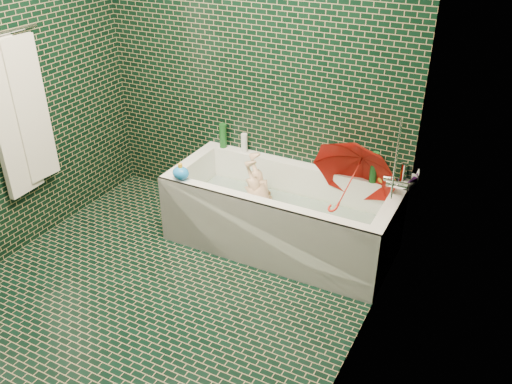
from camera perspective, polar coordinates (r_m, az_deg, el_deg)
The scene contains 20 objects.
floor at distance 3.77m, azimuth -10.56°, elevation -11.38°, with size 2.80×2.80×0.00m, color black.
wall_back at distance 4.22m, azimuth -0.46°, elevation 13.07°, with size 2.80×2.80×0.00m, color black.
wall_right at distance 2.55m, azimuth 10.77°, elevation 1.15°, with size 2.80×2.80×0.00m, color black.
bathtub at distance 4.14m, azimuth 2.57°, elevation -3.09°, with size 1.70×0.75×0.55m.
bath_mat at distance 4.19m, azimuth 2.66°, elevation -3.62°, with size 1.35×0.47×0.01m, color green.
water at distance 4.11m, azimuth 2.70°, elevation -1.94°, with size 1.48×0.53×0.00m, color silver.
towel_rail at distance 4.05m, azimuth -25.19°, elevation 14.86°, with size 0.02×0.02×0.58m, color silver.
towel at distance 4.20m, azimuth -23.63°, elevation 7.32°, with size 0.08×0.44×1.12m.
faucet at distance 3.65m, azimuth 14.46°, elevation 1.34°, with size 0.18×0.19×0.55m.
child at distance 4.16m, azimuth 0.76°, elevation -1.36°, with size 0.29×0.19×0.79m, color #E3B38E.
umbrella at distance 3.85m, azimuth 9.81°, elevation 0.94°, with size 0.60×0.60×0.53m, color red.
soap_bottle_a at distance 4.02m, azimuth 14.97°, elevation 0.38°, with size 0.10×0.11×0.27m, color white.
soap_bottle_b at distance 4.06m, azimuth 15.10°, elevation 0.61°, with size 0.08×0.09×0.19m, color #471B67.
soap_bottle_c at distance 4.05m, azimuth 12.99°, elevation 0.84°, with size 0.14×0.14×0.17m, color #154A1A.
bottle_right_tall at distance 4.01m, azimuth 12.33°, elevation 2.56°, with size 0.06×0.06×0.24m, color #154A1A.
bottle_right_pump at distance 4.02m, azimuth 15.24°, elevation 1.75°, with size 0.05×0.05×0.18m, color silver.
bottle_left_tall at distance 4.49m, azimuth -3.49°, elevation 5.94°, with size 0.06×0.06×0.21m, color #154A1A.
bottle_left_short at distance 4.41m, azimuth -1.25°, elevation 5.20°, with size 0.05×0.05×0.15m, color white.
rubber_duck at distance 4.03m, azimuth 13.39°, elevation 1.38°, with size 0.12×0.09×0.10m.
bath_toy at distance 4.02m, azimuth -7.93°, elevation 2.01°, with size 0.14×0.12×0.13m.
Camera 1 is at (1.89, -2.18, 2.43)m, focal length 38.00 mm.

